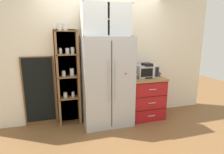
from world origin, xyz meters
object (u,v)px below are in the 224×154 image
(microwave, at_px, (146,71))
(bottle_clear, at_px, (148,73))
(mug_sage, at_px, (135,77))
(bottle_amber, at_px, (146,71))
(mug_charcoal, at_px, (158,74))
(refrigerator, at_px, (107,82))
(chalkboard_menu, at_px, (40,91))
(coffee_maker, at_px, (146,70))

(microwave, xyz_separation_m, bottle_clear, (-0.01, -0.11, -0.02))
(mug_sage, relative_size, bottle_amber, 0.42)
(microwave, distance_m, mug_sage, 0.31)
(bottle_amber, bearing_deg, mug_charcoal, 0.96)
(bottle_clear, bearing_deg, refrigerator, 178.72)
(microwave, xyz_separation_m, mug_sage, (-0.29, -0.09, -0.09))
(bottle_amber, xyz_separation_m, chalkboard_menu, (-2.15, 0.24, -0.33))
(mug_charcoal, distance_m, mug_sage, 0.58)
(mug_sage, height_order, bottle_clear, bottle_clear)
(refrigerator, height_order, mug_charcoal, refrigerator)
(refrigerator, relative_size, bottle_clear, 7.02)
(microwave, bearing_deg, bottle_amber, -109.49)
(coffee_maker, distance_m, chalkboard_menu, 2.20)
(coffee_maker, bearing_deg, bottle_amber, 90.00)
(microwave, bearing_deg, mug_charcoal, -5.22)
(mug_charcoal, distance_m, bottle_clear, 0.32)
(bottle_amber, bearing_deg, mug_sage, -168.48)
(chalkboard_menu, bearing_deg, microwave, -5.59)
(microwave, bearing_deg, mug_sage, -163.07)
(bottle_clear, height_order, chalkboard_menu, chalkboard_menu)
(microwave, height_order, mug_charcoal, microwave)
(microwave, height_order, coffee_maker, coffee_maker)
(mug_charcoal, bearing_deg, refrigerator, -177.05)
(microwave, relative_size, mug_sage, 3.53)
(microwave, xyz_separation_m, coffee_maker, (-0.01, -0.04, 0.03))
(refrigerator, relative_size, bottle_amber, 5.85)
(mug_sage, height_order, chalkboard_menu, chalkboard_menu)
(bottle_clear, bearing_deg, chalkboard_menu, 171.60)
(microwave, height_order, mug_sage, microwave)
(mug_sage, bearing_deg, bottle_amber, 11.52)
(refrigerator, distance_m, bottle_clear, 0.88)
(mug_charcoal, bearing_deg, chalkboard_menu, 174.45)
(refrigerator, distance_m, bottle_amber, 0.88)
(mug_sage, distance_m, bottle_clear, 0.29)
(coffee_maker, bearing_deg, chalkboard_menu, 173.27)
(bottle_clear, bearing_deg, mug_charcoal, 14.88)
(coffee_maker, height_order, mug_sage, coffee_maker)
(mug_charcoal, xyz_separation_m, chalkboard_menu, (-2.45, 0.24, -0.24))
(microwave, distance_m, bottle_amber, 0.03)
(mug_charcoal, xyz_separation_m, bottle_clear, (-0.30, -0.08, 0.06))
(bottle_clear, xyz_separation_m, chalkboard_menu, (-2.15, 0.32, -0.30))
(refrigerator, xyz_separation_m, bottle_amber, (0.87, 0.06, 0.15))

